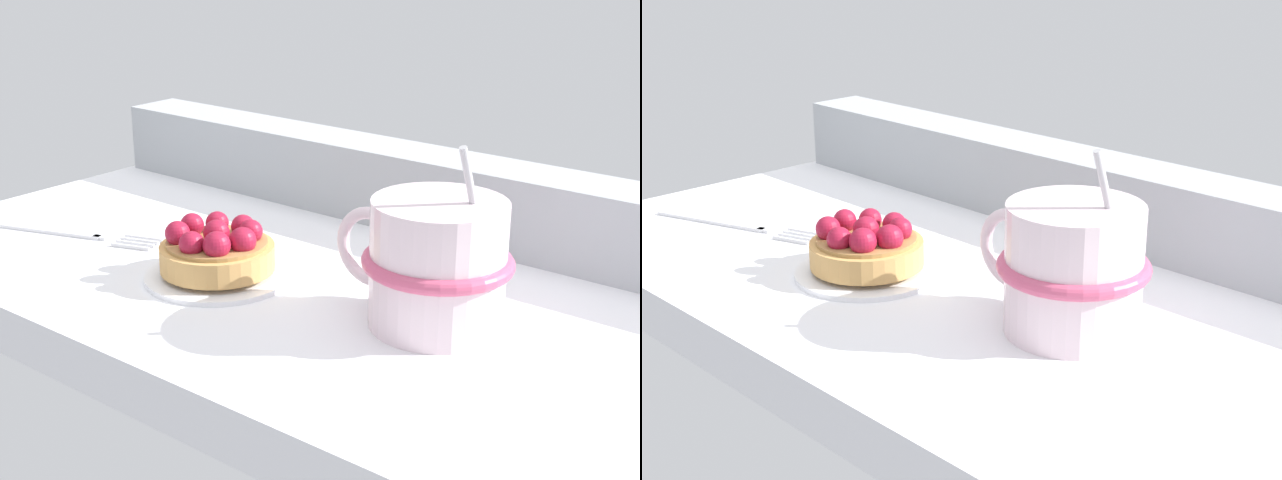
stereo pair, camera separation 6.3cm
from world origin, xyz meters
TOP-DOWN VIEW (x-y plane):
  - ground_plane at (0.00, 0.00)cm, footprint 73.95×35.67cm
  - window_rail_back at (0.00, 14.94)cm, footprint 72.47×5.79cm
  - dessert_plate at (-7.45, -4.60)cm, footprint 10.92×10.92cm
  - raspberry_tart at (-7.42, -4.61)cm, footprint 8.51×8.51cm
  - coffee_mug at (9.36, -1.55)cm, footprint 13.03×9.91cm
  - dessert_fork at (-23.75, -5.61)cm, footprint 16.25×7.01cm

SIDE VIEW (x-z plane):
  - ground_plane at x=0.00cm, z-range -3.78..0.00cm
  - dessert_fork at x=-23.75cm, z-range 0.00..0.60cm
  - dessert_plate at x=-7.45cm, z-range -0.03..0.75cm
  - raspberry_tart at x=-7.42cm, z-range 0.41..4.17cm
  - window_rail_back at x=0.00cm, z-range 0.00..6.54cm
  - coffee_mug at x=9.36cm, z-range -1.90..10.53cm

